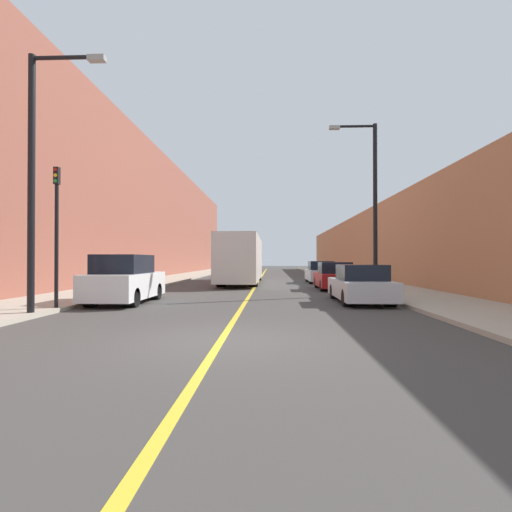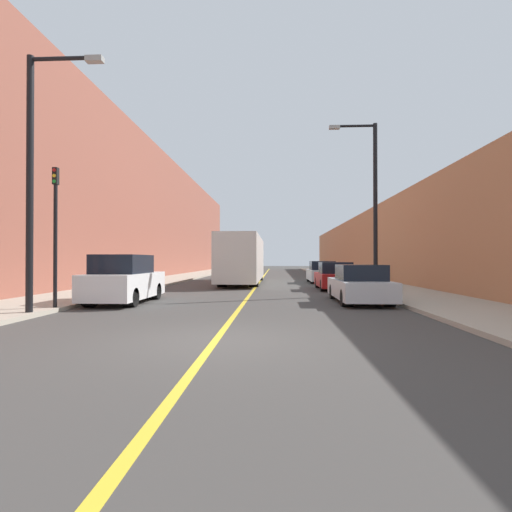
{
  "view_description": "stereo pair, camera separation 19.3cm",
  "coord_description": "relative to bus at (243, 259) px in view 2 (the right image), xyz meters",
  "views": [
    {
      "loc": [
        1.05,
        -8.09,
        1.65
      ],
      "look_at": [
        0.25,
        11.7,
        1.85
      ],
      "focal_mm": 28.0,
      "sensor_mm": 36.0,
      "label": 1
    },
    {
      "loc": [
        1.24,
        -8.08,
        1.65
      ],
      "look_at": [
        0.25,
        11.7,
        1.85
      ],
      "focal_mm": 28.0,
      "sensor_mm": 36.0,
      "label": 2
    }
  ],
  "objects": [
    {
      "name": "ground_plane",
      "position": [
        1.09,
        -20.09,
        -1.74
      ],
      "size": [
        200.0,
        200.0,
        0.0
      ],
      "primitive_type": "plane",
      "color": "#3F3D3A"
    },
    {
      "name": "sidewalk_left",
      "position": [
        -6.35,
        9.91,
        -1.68
      ],
      "size": [
        3.62,
        72.0,
        0.13
      ],
      "primitive_type": "cube",
      "color": "#A89E8C",
      "rests_on": "ground"
    },
    {
      "name": "sidewalk_right",
      "position": [
        8.54,
        9.91,
        -1.68
      ],
      "size": [
        3.62,
        72.0,
        0.13
      ],
      "primitive_type": "cube",
      "color": "#A89E8C",
      "rests_on": "ground"
    },
    {
      "name": "building_row_left",
      "position": [
        -10.16,
        9.91,
        4.17
      ],
      "size": [
        4.0,
        72.0,
        11.83
      ],
      "primitive_type": "cube",
      "color": "brown",
      "rests_on": "ground"
    },
    {
      "name": "building_row_right",
      "position": [
        12.35,
        9.91,
        1.28
      ],
      "size": [
        4.0,
        72.0,
        6.04
      ],
      "primitive_type": "cube",
      "color": "#B2724C",
      "rests_on": "ground"
    },
    {
      "name": "road_center_line",
      "position": [
        1.09,
        9.91,
        -1.74
      ],
      "size": [
        0.16,
        72.0,
        0.01
      ],
      "primitive_type": "cube",
      "color": "gold",
      "rests_on": "ground"
    },
    {
      "name": "bus",
      "position": [
        0.0,
        0.0,
        0.0
      ],
      "size": [
        2.51,
        12.41,
        3.25
      ],
      "color": "silver",
      "rests_on": "ground"
    },
    {
      "name": "parked_suv_left",
      "position": [
        -3.49,
        -13.13,
        -0.89
      ],
      "size": [
        1.86,
        4.44,
        1.85
      ],
      "color": "silver",
      "rests_on": "ground"
    },
    {
      "name": "car_right_near",
      "position": [
        5.56,
        -12.57,
        -1.08
      ],
      "size": [
        1.86,
        4.58,
        1.47
      ],
      "color": "silver",
      "rests_on": "ground"
    },
    {
      "name": "car_right_mid",
      "position": [
        5.59,
        -5.83,
        -1.05
      ],
      "size": [
        1.86,
        4.23,
        1.53
      ],
      "color": "maroon",
      "rests_on": "ground"
    },
    {
      "name": "car_right_far",
      "position": [
        5.64,
        0.89,
        -1.04
      ],
      "size": [
        1.87,
        4.76,
        1.57
      ],
      "color": "silver",
      "rests_on": "ground"
    },
    {
      "name": "street_lamp_left",
      "position": [
        -4.66,
        -16.91,
        2.63
      ],
      "size": [
        2.27,
        0.24,
        7.49
      ],
      "color": "black",
      "rests_on": "sidewalk_left"
    },
    {
      "name": "street_lamp_right",
      "position": [
        6.85,
        -9.11,
        2.88
      ],
      "size": [
        2.27,
        0.24,
        7.98
      ],
      "color": "black",
      "rests_on": "sidewalk_right"
    },
    {
      "name": "traffic_light",
      "position": [
        -4.74,
        -15.73,
        0.82
      ],
      "size": [
        0.16,
        0.18,
        4.49
      ],
      "color": "black",
      "rests_on": "sidewalk_left"
    }
  ]
}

